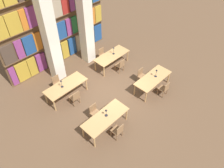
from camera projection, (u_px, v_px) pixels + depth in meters
ground_plane at (110, 92)px, 11.56m from camera, size 40.00×40.00×0.00m
bookshelf_bank at (55, 20)px, 11.81m from camera, size 6.79×0.35×5.50m
pillar_left at (48, 29)px, 10.38m from camera, size 0.61×0.61×6.00m
pillar_center at (85, 14)px, 11.56m from camera, size 0.61×0.61×6.00m
reading_table_0 at (105, 118)px, 9.47m from camera, size 2.17×0.88×0.77m
chair_0 at (118, 131)px, 9.27m from camera, size 0.42×0.40×0.87m
chair_1 at (95, 112)px, 9.99m from camera, size 0.42×0.40×0.87m
desk_lamp_0 at (106, 112)px, 9.28m from camera, size 0.14×0.14×0.40m
reading_table_1 at (153, 79)px, 11.29m from camera, size 2.17×0.88×0.77m
chair_2 at (164, 89)px, 11.09m from camera, size 0.42×0.40×0.87m
chair_3 at (142, 75)px, 11.82m from camera, size 0.42×0.40×0.87m
desk_lamp_1 at (156, 72)px, 11.09m from camera, size 0.14×0.14×0.47m
reading_table_2 at (66, 86)px, 10.89m from camera, size 2.17×0.88×0.77m
chair_4 at (75, 97)px, 10.66m from camera, size 0.42×0.40×0.87m
chair_5 at (57, 83)px, 11.39m from camera, size 0.42×0.40×0.87m
desk_lamp_2 at (61, 83)px, 10.55m from camera, size 0.14×0.14×0.44m
reading_table_3 at (112, 56)px, 12.70m from camera, size 2.17×0.88×0.77m
chair_6 at (120, 65)px, 12.47m from camera, size 0.42×0.40×0.87m
chair_7 at (103, 55)px, 13.20m from camera, size 0.42×0.40×0.87m
desk_lamp_3 at (114, 49)px, 12.52m from camera, size 0.14×0.14×0.47m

